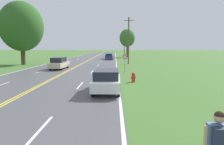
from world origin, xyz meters
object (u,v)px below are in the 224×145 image
at_px(tree_left_verge, 127,38).
at_px(tree_behind_sign, 21,27).
at_px(hitchhiker_person, 219,143).
at_px(car_dark_blue_hatchback_mid_near, 109,56).
at_px(car_champagne_sedan_approaching, 59,63).
at_px(fire_hydrant, 133,77).
at_px(car_white_hatchback_nearest, 107,80).
at_px(traffic_sign, 125,59).

distance_m(tree_left_verge, tree_behind_sign, 32.70).
height_order(hitchhiker_person, tree_behind_sign, tree_behind_sign).
xyz_separation_m(hitchhiker_person, car_dark_blue_hatchback_mid_near, (-3.70, 45.91, -0.28)).
relative_size(tree_left_verge, car_champagne_sedan_approaching, 1.75).
bearing_deg(hitchhiker_person, fire_hydrant, 2.97).
bearing_deg(car_dark_blue_hatchback_mid_near, tree_left_verge, 153.20).
bearing_deg(car_dark_blue_hatchback_mid_near, tree_behind_sign, -47.45).
relative_size(hitchhiker_person, tree_left_verge, 0.21).
bearing_deg(car_champagne_sedan_approaching, fire_hydrant, -135.79).
xyz_separation_m(tree_left_verge, car_white_hatchback_nearest, (-4.37, -47.34, -4.97)).
bearing_deg(traffic_sign, fire_hydrant, -86.09).
relative_size(car_champagne_sedan_approaching, car_dark_blue_hatchback_mid_near, 1.12).
relative_size(fire_hydrant, traffic_sign, 0.39).
bearing_deg(car_white_hatchback_nearest, car_champagne_sedan_approaching, -151.94).
xyz_separation_m(tree_behind_sign, car_champagne_sedan_approaching, (8.39, -7.07, -5.85)).
xyz_separation_m(tree_behind_sign, car_dark_blue_hatchback_mid_near, (14.93, 14.51, -5.88)).
xyz_separation_m(traffic_sign, tree_left_verge, (2.56, 36.72, 4.13)).
distance_m(hitchhiker_person, car_champagne_sedan_approaching, 26.39).
xyz_separation_m(fire_hydrant, traffic_sign, (-0.45, 6.58, 1.25)).
height_order(car_white_hatchback_nearest, car_dark_blue_hatchback_mid_near, car_white_hatchback_nearest).
bearing_deg(traffic_sign, tree_behind_sign, 148.01).
bearing_deg(tree_behind_sign, traffic_sign, -31.99).
distance_m(fire_hydrant, car_champagne_sedan_approaching, 14.31).
relative_size(tree_behind_sign, car_dark_blue_hatchback_mid_near, 2.55).
distance_m(tree_left_verge, car_champagne_sedan_approaching, 35.19).
bearing_deg(hitchhiker_person, traffic_sign, 3.49).
relative_size(traffic_sign, tree_behind_sign, 0.21).
height_order(car_champagne_sedan_approaching, car_dark_blue_hatchback_mid_near, car_champagne_sedan_approaching).
xyz_separation_m(traffic_sign, car_dark_blue_hatchback_mid_near, (-2.70, 25.52, -0.87)).
bearing_deg(tree_left_verge, fire_hydrant, -92.79).
relative_size(hitchhiker_person, fire_hydrant, 2.03).
distance_m(tree_left_verge, car_dark_blue_hatchback_mid_near, 13.34).
height_order(tree_left_verge, car_white_hatchback_nearest, tree_left_verge).
bearing_deg(car_champagne_sedan_approaching, hitchhiker_person, -155.59).
distance_m(car_white_hatchback_nearest, car_champagne_sedan_approaching, 16.35).
bearing_deg(car_dark_blue_hatchback_mid_near, fire_hydrant, 3.96).
bearing_deg(fire_hydrant, tree_left_verge, 87.21).
height_order(traffic_sign, tree_left_verge, tree_left_verge).
bearing_deg(tree_left_verge, hitchhiker_person, -91.56).
relative_size(traffic_sign, car_champagne_sedan_approaching, 0.47).
relative_size(fire_hydrant, tree_left_verge, 0.10).
bearing_deg(car_white_hatchback_nearest, hitchhiker_person, 17.09).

